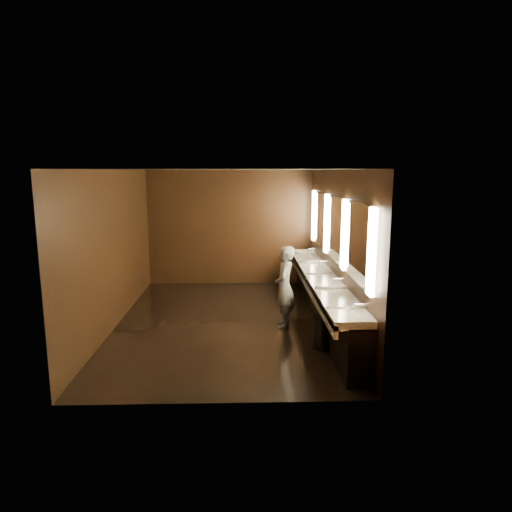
{
  "coord_description": "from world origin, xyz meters",
  "views": [
    {
      "loc": [
        0.31,
        -8.13,
        2.78
      ],
      "look_at": [
        0.55,
        0.0,
        1.25
      ],
      "focal_mm": 32.0,
      "sensor_mm": 36.0,
      "label": 1
    }
  ],
  "objects": [
    {
      "name": "sink_counter",
      "position": [
        1.79,
        0.0,
        0.5
      ],
      "size": [
        0.55,
        5.4,
        1.01
      ],
      "color": "black",
      "rests_on": "floor"
    },
    {
      "name": "ceiling",
      "position": [
        0.0,
        0.0,
        2.8
      ],
      "size": [
        4.0,
        6.0,
        0.02
      ],
      "primitive_type": "cube",
      "color": "#2D2D2B",
      "rests_on": "wall_back"
    },
    {
      "name": "trash_bin",
      "position": [
        1.58,
        -1.28,
        0.25
      ],
      "size": [
        0.33,
        0.33,
        0.5
      ],
      "primitive_type": "cylinder",
      "rotation": [
        0.0,
        0.0,
        -0.02
      ],
      "color": "black",
      "rests_on": "floor"
    },
    {
      "name": "wall_left",
      "position": [
        -2.0,
        0.0,
        1.4
      ],
      "size": [
        0.02,
        6.0,
        2.8
      ],
      "primitive_type": "cube",
      "color": "black",
      "rests_on": "floor"
    },
    {
      "name": "floor",
      "position": [
        0.0,
        0.0,
        0.0
      ],
      "size": [
        6.0,
        6.0,
        0.0
      ],
      "primitive_type": "plane",
      "color": "black",
      "rests_on": "ground"
    },
    {
      "name": "wall_right",
      "position": [
        2.0,
        0.0,
        1.4
      ],
      "size": [
        0.02,
        6.0,
        2.8
      ],
      "primitive_type": "cube",
      "color": "black",
      "rests_on": "floor"
    },
    {
      "name": "wall_back",
      "position": [
        0.0,
        3.0,
        1.4
      ],
      "size": [
        4.0,
        0.02,
        2.8
      ],
      "primitive_type": "cube",
      "color": "black",
      "rests_on": "floor"
    },
    {
      "name": "person",
      "position": [
        1.06,
        -0.23,
        0.74
      ],
      "size": [
        0.45,
        0.6,
        1.48
      ],
      "primitive_type": "imported",
      "rotation": [
        0.0,
        0.0,
        -1.76
      ],
      "color": "#7E99BC",
      "rests_on": "floor"
    },
    {
      "name": "wall_front",
      "position": [
        0.0,
        -3.0,
        1.4
      ],
      "size": [
        4.0,
        0.02,
        2.8
      ],
      "primitive_type": "cube",
      "color": "black",
      "rests_on": "floor"
    },
    {
      "name": "mirror_band",
      "position": [
        1.98,
        -0.0,
        1.75
      ],
      "size": [
        0.06,
        5.03,
        1.15
      ],
      "color": "#FBE9B2",
      "rests_on": "wall_right"
    }
  ]
}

